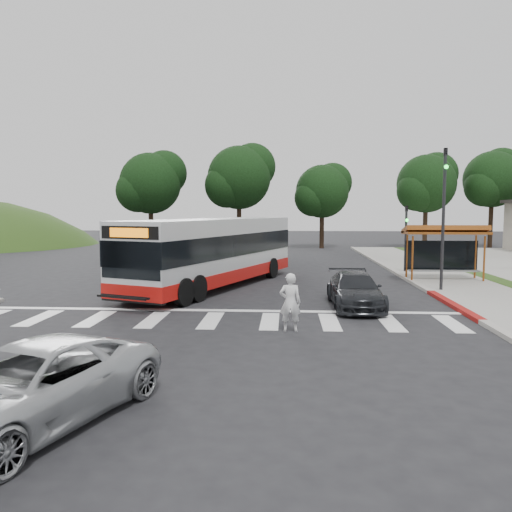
# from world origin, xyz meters

# --- Properties ---
(ground) EXTENTS (140.00, 140.00, 0.00)m
(ground) POSITION_xyz_m (0.00, 0.00, 0.00)
(ground) COLOR black
(ground) RESTS_ON ground
(sidewalk_east) EXTENTS (4.00, 40.00, 0.12)m
(sidewalk_east) POSITION_xyz_m (11.00, 8.00, 0.06)
(sidewalk_east) COLOR gray
(sidewalk_east) RESTS_ON ground
(curb_east) EXTENTS (0.30, 40.00, 0.15)m
(curb_east) POSITION_xyz_m (9.00, 8.00, 0.07)
(curb_east) COLOR #9E9991
(curb_east) RESTS_ON ground
(curb_east_red) EXTENTS (0.32, 6.00, 0.15)m
(curb_east_red) POSITION_xyz_m (9.00, -2.00, 0.08)
(curb_east_red) COLOR maroon
(curb_east_red) RESTS_ON ground
(crosswalk_ladder) EXTENTS (18.00, 2.60, 0.01)m
(crosswalk_ladder) POSITION_xyz_m (0.00, -5.00, 0.01)
(crosswalk_ladder) COLOR silver
(crosswalk_ladder) RESTS_ON ground
(bus_shelter) EXTENTS (4.20, 1.60, 2.86)m
(bus_shelter) POSITION_xyz_m (10.80, 5.10, 2.35)
(bus_shelter) COLOR brown
(bus_shelter) RESTS_ON sidewalk_east
(traffic_signal_ne_tall) EXTENTS (0.18, 0.37, 6.50)m
(traffic_signal_ne_tall) POSITION_xyz_m (9.60, 1.49, 3.88)
(traffic_signal_ne_tall) COLOR black
(traffic_signal_ne_tall) RESTS_ON ground
(traffic_signal_ne_short) EXTENTS (0.18, 0.37, 4.00)m
(traffic_signal_ne_short) POSITION_xyz_m (9.60, 8.49, 2.48)
(traffic_signal_ne_short) COLOR black
(traffic_signal_ne_short) RESTS_ON ground
(tree_ne_a) EXTENTS (6.16, 5.74, 9.30)m
(tree_ne_a) POSITION_xyz_m (16.08, 28.06, 6.39)
(tree_ne_a) COLOR black
(tree_ne_a) RESTS_ON parking_lot
(tree_ne_b) EXTENTS (6.16, 5.74, 10.02)m
(tree_ne_b) POSITION_xyz_m (23.08, 30.06, 6.92)
(tree_ne_b) COLOR black
(tree_ne_b) RESTS_ON ground
(tree_north_a) EXTENTS (6.60, 6.15, 10.17)m
(tree_north_a) POSITION_xyz_m (-1.92, 26.07, 6.92)
(tree_north_a) COLOR black
(tree_north_a) RESTS_ON ground
(tree_north_b) EXTENTS (5.72, 5.33, 8.43)m
(tree_north_b) POSITION_xyz_m (6.07, 28.06, 5.66)
(tree_north_b) COLOR black
(tree_north_b) RESTS_ON ground
(tree_north_c) EXTENTS (6.16, 5.74, 9.30)m
(tree_north_c) POSITION_xyz_m (-9.92, 24.06, 6.29)
(tree_north_c) COLOR black
(tree_north_c) RESTS_ON ground
(transit_bus) EXTENTS (7.14, 12.99, 3.32)m
(transit_bus) POSITION_xyz_m (-0.95, 2.47, 1.66)
(transit_bus) COLOR silver
(transit_bus) RESTS_ON ground
(pedestrian) EXTENTS (0.66, 0.44, 1.81)m
(pedestrian) POSITION_xyz_m (2.67, -6.35, 0.91)
(pedestrian) COLOR silver
(pedestrian) RESTS_ON ground
(dark_sedan) EXTENTS (1.95, 4.58, 1.32)m
(dark_sedan) POSITION_xyz_m (5.18, -2.35, 0.66)
(dark_sedan) COLOR #212327
(dark_sedan) RESTS_ON ground
(silver_suv_south) EXTENTS (3.89, 5.57, 1.41)m
(silver_suv_south) POSITION_xyz_m (-1.86, -13.43, 0.71)
(silver_suv_south) COLOR #ACAFB2
(silver_suv_south) RESTS_ON ground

